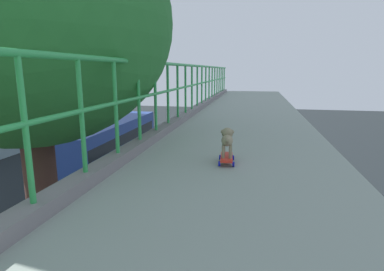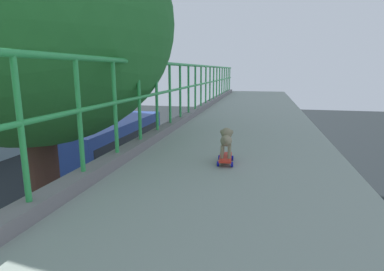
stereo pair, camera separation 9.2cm
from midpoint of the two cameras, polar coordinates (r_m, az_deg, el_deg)
name	(u,v)px [view 1 (the left image)]	position (r m, az deg, el deg)	size (l,w,h in m)	color
city_bus	(111,143)	(23.05, -14.59, -1.36)	(2.70, 11.64, 3.52)	navy
roadside_tree_mid	(25,30)	(5.61, -28.48, 16.57)	(4.46, 4.46, 9.66)	brown
toy_skateboard	(227,158)	(3.64, 5.58, -4.07)	(0.20, 0.41, 0.08)	red
small_dog	(227,139)	(3.65, 5.70, -0.57)	(0.17, 0.39, 0.31)	gray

